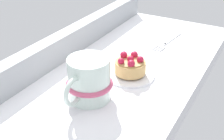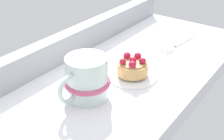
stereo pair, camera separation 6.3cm
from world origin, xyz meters
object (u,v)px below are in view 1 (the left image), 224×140
dessert_plate (130,74)px  coffee_mug (90,81)px  raspberry_tart (130,65)px  dessert_fork (168,41)px

dessert_plate → coffee_mug: bearing=167.3°
raspberry_tart → dessert_fork: 22.67cm
dessert_plate → raspberry_tart: 2.27cm
dessert_plate → coffee_mug: size_ratio=0.89×
dessert_plate → coffee_mug: coffee_mug is taller
coffee_mug → dessert_fork: 35.27cm
dessert_plate → dessert_fork: dessert_plate is taller
dessert_plate → raspberry_tart: size_ratio=1.61×
raspberry_tart → coffee_mug: coffee_mug is taller
raspberry_tart → dessert_plate: bearing=-145.0°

